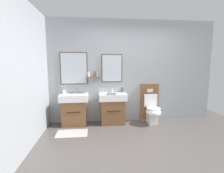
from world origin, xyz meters
TOP-DOWN VIEW (x-y plane):
  - ground_plane at (0.00, 0.00)m, footprint 5.66×4.76m
  - wall_back at (-0.02, 1.72)m, footprint 4.46×0.27m
  - wall_left at (-2.17, 0.00)m, footprint 0.12×3.56m
  - bath_mat at (-1.46, 0.92)m, footprint 0.68×0.44m
  - vanity_sink_left at (-1.46, 1.48)m, footprint 0.69×0.43m
  - tap_on_left_sink at (-1.46, 1.63)m, footprint 0.03×0.13m
  - vanity_sink_right at (-0.50, 1.48)m, footprint 0.69×0.43m
  - tap_on_right_sink at (-0.50, 1.63)m, footprint 0.03×0.13m
  - toilet at (0.52, 1.46)m, footprint 0.48×0.62m
  - toothbrush_cup at (-1.73, 1.62)m, footprint 0.07×0.07m
  - soap_dispenser at (-0.22, 1.63)m, footprint 0.06×0.06m
  - folded_hand_towel at (-0.54, 1.37)m, footprint 0.22×0.16m

SIDE VIEW (x-z plane):
  - ground_plane at x=0.00m, z-range -0.10..0.00m
  - bath_mat at x=-1.46m, z-range 0.00..0.01m
  - toilet at x=0.52m, z-range -0.12..0.88m
  - vanity_sink_left at x=-1.46m, z-range 0.02..0.80m
  - vanity_sink_right at x=-0.50m, z-range 0.02..0.80m
  - folded_hand_towel at x=-0.54m, z-range 0.78..0.82m
  - toothbrush_cup at x=-1.73m, z-range 0.73..0.94m
  - tap_on_left_sink at x=-1.46m, z-range 0.79..0.91m
  - tap_on_right_sink at x=-0.50m, z-range 0.79..0.91m
  - soap_dispenser at x=-0.22m, z-range 0.76..0.94m
  - wall_left at x=-2.17m, z-range 0.00..2.65m
  - wall_back at x=-0.02m, z-range 0.00..2.65m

